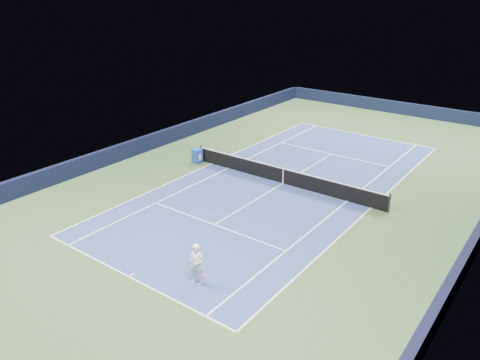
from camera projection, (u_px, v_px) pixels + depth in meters
The scene contains 18 objects.
ground at pixel (283, 183), 27.77m from camera, with size 40.00×40.00×0.00m, color #334E2B.
wall_far at pixel (399, 108), 42.20m from camera, with size 22.00×0.35×1.10m, color black.
wall_left at pixel (155, 141), 33.49m from camera, with size 0.35×40.00×1.10m, color black.
court_surface at pixel (283, 183), 27.77m from camera, with size 10.97×23.77×0.01m, color navy.
baseline_far at pixel (363, 135), 36.55m from camera, with size 10.97×0.08×0.00m, color white.
baseline_near at pixel (129, 276), 18.98m from camera, with size 10.97×0.08×0.00m, color white.
sideline_doubles_right at pixel (371, 208), 24.76m from camera, with size 0.08×23.77×0.00m, color white.
sideline_doubles_left at pixel (212, 164), 30.77m from camera, with size 0.08×23.77×0.00m, color white.
sideline_singles_right at pixel (347, 201), 25.51m from camera, with size 0.08×23.77×0.00m, color white.
sideline_singles_left at pixel (228, 168), 30.02m from camera, with size 0.08×23.77×0.00m, color white.
service_line_far at pixel (331, 154), 32.49m from camera, with size 8.23×0.08×0.00m, color white.
service_line_near at pixel (214, 225), 23.04m from camera, with size 8.23×0.08×0.00m, color white.
center_service_line at pixel (283, 183), 27.76m from camera, with size 0.08×12.80×0.00m, color white.
center_mark_far at pixel (362, 135), 36.44m from camera, with size 0.08×0.30×0.00m, color white.
center_mark_near at pixel (131, 275), 19.09m from camera, with size 0.08×0.30×0.00m, color white.
tennis_net at pixel (283, 176), 27.57m from camera, with size 12.90×0.10×1.07m.
sponsor_cube at pixel (197, 156), 30.80m from camera, with size 0.64×0.59×0.93m.
tennis_player at pixel (197, 264), 18.24m from camera, with size 0.84×1.32×2.65m.
Camera 1 is at (13.14, -21.98, 11.04)m, focal length 35.00 mm.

